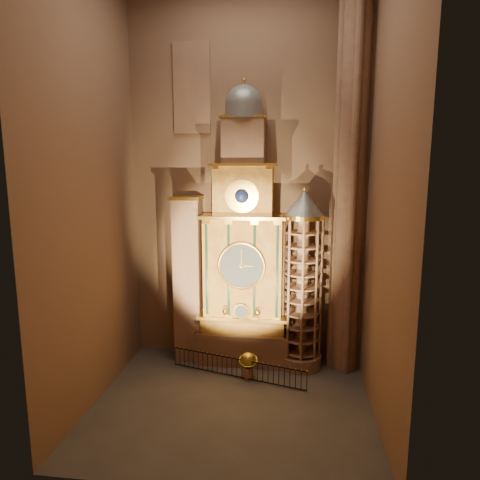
# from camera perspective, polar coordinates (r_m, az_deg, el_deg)

# --- Properties ---
(floor) EXTENTS (14.00, 14.00, 0.00)m
(floor) POSITION_cam_1_polar(r_m,az_deg,el_deg) (23.31, -1.10, -21.03)
(floor) COLOR #383330
(floor) RESTS_ON ground
(wall_back) EXTENTS (22.00, 0.00, 22.00)m
(wall_back) POSITION_cam_1_polar(r_m,az_deg,el_deg) (26.00, 0.75, 7.70)
(wall_back) COLOR brown
(wall_back) RESTS_ON floor
(wall_left) EXTENTS (0.00, 22.00, 22.00)m
(wall_left) POSITION_cam_1_polar(r_m,az_deg,el_deg) (22.19, -19.52, 6.80)
(wall_left) COLOR brown
(wall_left) RESTS_ON floor
(wall_right) EXTENTS (0.00, 22.00, 22.00)m
(wall_right) POSITION_cam_1_polar(r_m,az_deg,el_deg) (20.25, 18.94, 6.60)
(wall_right) COLOR brown
(wall_right) RESTS_ON floor
(astronomical_clock) EXTENTS (5.60, 2.41, 16.70)m
(astronomical_clock) POSITION_cam_1_polar(r_m,az_deg,el_deg) (25.50, 0.47, -2.14)
(astronomical_clock) COLOR #8C634C
(astronomical_clock) RESTS_ON floor
(portrait_tower) EXTENTS (1.80, 1.60, 10.20)m
(portrait_tower) POSITION_cam_1_polar(r_m,az_deg,el_deg) (26.47, -6.89, -5.16)
(portrait_tower) COLOR #8C634C
(portrait_tower) RESTS_ON floor
(stair_turret) EXTENTS (2.50, 2.50, 10.80)m
(stair_turret) POSITION_cam_1_polar(r_m,az_deg,el_deg) (25.41, 8.29, -5.55)
(stair_turret) COLOR #8C634C
(stair_turret) RESTS_ON floor
(gothic_pier) EXTENTS (2.04, 2.04, 22.00)m
(gothic_pier) POSITION_cam_1_polar(r_m,az_deg,el_deg) (25.03, 14.61, 7.31)
(gothic_pier) COLOR #8C634C
(gothic_pier) RESTS_ON floor
(stained_glass_window) EXTENTS (2.20, 0.14, 5.20)m
(stained_glass_window) POSITION_cam_1_polar(r_m,az_deg,el_deg) (26.85, -6.46, 19.49)
(stained_glass_window) COLOR navy
(stained_glass_window) RESTS_ON wall_back
(celestial_globe) EXTENTS (1.07, 1.01, 1.53)m
(celestial_globe) POSITION_cam_1_polar(r_m,az_deg,el_deg) (25.27, 1.09, -16.08)
(celestial_globe) COLOR #8C634C
(celestial_globe) RESTS_ON floor
(iron_railing) EXTENTS (7.84, 2.22, 1.13)m
(iron_railing) POSITION_cam_1_polar(r_m,az_deg,el_deg) (25.40, -0.41, -16.71)
(iron_railing) COLOR black
(iron_railing) RESTS_ON floor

